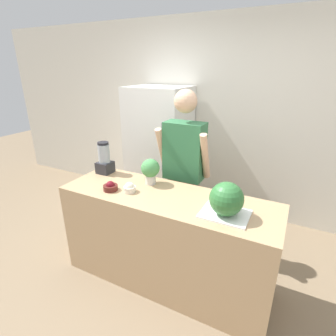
{
  "coord_description": "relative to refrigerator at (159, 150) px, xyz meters",
  "views": [
    {
      "loc": [
        0.95,
        -1.51,
        1.98
      ],
      "look_at": [
        0.0,
        0.35,
        1.17
      ],
      "focal_mm": 28.0,
      "sensor_mm": 36.0,
      "label": 1
    }
  ],
  "objects": [
    {
      "name": "potted_plant",
      "position": [
        0.52,
        -1.11,
        0.2
      ],
      "size": [
        0.18,
        0.18,
        0.25
      ],
      "color": "beige",
      "rests_on": "counter_island"
    },
    {
      "name": "person",
      "position": [
        0.69,
        -0.7,
        0.05
      ],
      "size": [
        0.55,
        0.28,
        1.78
      ],
      "color": "gray",
      "rests_on": "ground_plane"
    },
    {
      "name": "ground_plane",
      "position": [
        0.77,
        -1.58,
        -0.87
      ],
      "size": [
        14.0,
        14.0,
        0.0
      ],
      "primitive_type": "plane",
      "color": "#7F6B51"
    },
    {
      "name": "cutting_board",
      "position": [
        1.32,
        -1.34,
        0.06
      ],
      "size": [
        0.36,
        0.29,
        0.01
      ],
      "color": "white",
      "rests_on": "counter_island"
    },
    {
      "name": "counter_island",
      "position": [
        0.77,
        -1.27,
        -0.41
      ],
      "size": [
        1.96,
        0.63,
        0.92
      ],
      "color": "tan",
      "rests_on": "ground_plane"
    },
    {
      "name": "refrigerator",
      "position": [
        0.0,
        0.0,
        0.0
      ],
      "size": [
        0.78,
        0.69,
        1.74
      ],
      "color": "white",
      "rests_on": "ground_plane"
    },
    {
      "name": "bowl_cream",
      "position": [
        0.44,
        -1.35,
        0.09
      ],
      "size": [
        0.11,
        0.11,
        0.09
      ],
      "color": "beige",
      "rests_on": "counter_island"
    },
    {
      "name": "bowl_cherries",
      "position": [
        0.26,
        -1.4,
        0.08
      ],
      "size": [
        0.13,
        0.13,
        0.09
      ],
      "color": "#511E19",
      "rests_on": "counter_island"
    },
    {
      "name": "wall_back",
      "position": [
        0.77,
        0.38,
        0.43
      ],
      "size": [
        8.0,
        0.06,
        2.6
      ],
      "color": "silver",
      "rests_on": "ground_plane"
    },
    {
      "name": "blender",
      "position": [
        -0.06,
        -1.09,
        0.2
      ],
      "size": [
        0.15,
        0.15,
        0.34
      ],
      "color": "#28282D",
      "rests_on": "counter_island"
    },
    {
      "name": "watermelon",
      "position": [
        1.32,
        -1.35,
        0.19
      ],
      "size": [
        0.26,
        0.26,
        0.26
      ],
      "color": "#2D6B33",
      "rests_on": "cutting_board"
    }
  ]
}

